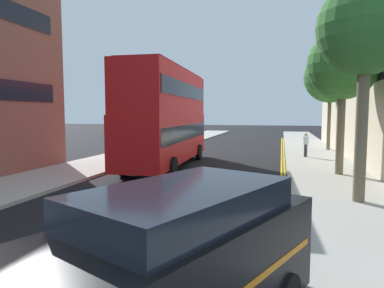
% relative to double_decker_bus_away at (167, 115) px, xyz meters
% --- Properties ---
extents(sidewalk_right, '(4.00, 80.00, 0.14)m').
position_rel_double_decker_bus_away_xyz_m(sidewalk_right, '(8.76, 0.27, -2.96)').
color(sidewalk_right, '#ADA89E').
rests_on(sidewalk_right, ground).
extents(sidewalk_left, '(4.00, 80.00, 0.14)m').
position_rel_double_decker_bus_away_xyz_m(sidewalk_left, '(-4.24, 0.27, -2.96)').
color(sidewalk_left, '#ADA89E').
rests_on(sidewalk_left, ground).
extents(kerb_line_outer, '(0.10, 56.00, 0.01)m').
position_rel_double_decker_bus_away_xyz_m(kerb_line_outer, '(6.66, -1.73, -3.03)').
color(kerb_line_outer, yellow).
rests_on(kerb_line_outer, ground).
extents(kerb_line_inner, '(0.10, 56.00, 0.01)m').
position_rel_double_decker_bus_away_xyz_m(kerb_line_inner, '(6.50, -1.73, -3.03)').
color(kerb_line_inner, yellow).
rests_on(kerb_line_inner, ground).
extents(double_decker_bus_away, '(3.16, 10.91, 5.64)m').
position_rel_double_decker_bus_away_xyz_m(double_decker_bus_away, '(0.00, 0.00, 0.00)').
color(double_decker_bus_away, red).
rests_on(double_decker_bus_away, ground).
extents(taxi_minivan, '(3.66, 5.15, 2.12)m').
position_rel_double_decker_bus_away_xyz_m(taxi_minivan, '(5.10, -14.68, -1.96)').
color(taxi_minivan, black).
rests_on(taxi_minivan, ground).
extents(pedestrian_far, '(0.34, 0.22, 1.62)m').
position_rel_double_decker_bus_away_xyz_m(pedestrian_far, '(8.08, 5.71, -2.04)').
color(pedestrian_far, '#2D2D38').
rests_on(pedestrian_far, sidewalk_right).
extents(street_tree_near, '(4.19, 4.19, 8.02)m').
position_rel_double_decker_bus_away_xyz_m(street_tree_near, '(10.19, 11.10, 3.02)').
color(street_tree_near, '#6B6047').
rests_on(street_tree_near, sidewalk_right).
extents(street_tree_mid, '(3.12, 3.12, 7.32)m').
position_rel_double_decker_bus_away_xyz_m(street_tree_mid, '(9.01, -6.40, 2.79)').
color(street_tree_mid, '#6B6047').
rests_on(street_tree_mid, sidewalk_right).
extents(street_tree_far, '(3.35, 3.35, 6.97)m').
position_rel_double_decker_bus_away_xyz_m(street_tree_far, '(9.22, -0.90, 2.35)').
color(street_tree_far, '#6B6047').
rests_on(street_tree_far, sidewalk_right).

